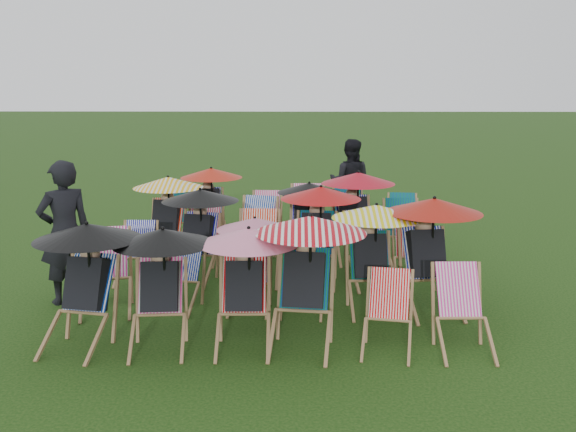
{
  "coord_description": "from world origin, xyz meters",
  "views": [
    {
      "loc": [
        0.26,
        -8.78,
        2.85
      ],
      "look_at": [
        0.13,
        0.35,
        0.9
      ],
      "focal_mm": 40.0,
      "sensor_mm": 36.0,
      "label": 1
    }
  ],
  "objects_px": {
    "deckchair_29": "(402,220)",
    "person_left": "(65,232)",
    "deckchair_0": "(82,283)",
    "person_rear": "(350,182)",
    "deckchair_5": "(463,312)"
  },
  "relations": [
    {
      "from": "deckchair_0",
      "to": "person_left",
      "type": "xyz_separation_m",
      "value": [
        -0.67,
        1.4,
        0.22
      ]
    },
    {
      "from": "deckchair_29",
      "to": "person_rear",
      "type": "bearing_deg",
      "value": 124.1
    },
    {
      "from": "deckchair_0",
      "to": "deckchair_29",
      "type": "xyz_separation_m",
      "value": [
        4.17,
        4.54,
        -0.29
      ]
    },
    {
      "from": "deckchair_0",
      "to": "person_rear",
      "type": "distance_m",
      "value": 6.94
    },
    {
      "from": "person_left",
      "to": "person_rear",
      "type": "xyz_separation_m",
      "value": [
        4.02,
        4.67,
        -0.08
      ]
    },
    {
      "from": "deckchair_5",
      "to": "deckchair_29",
      "type": "distance_m",
      "value": 4.63
    },
    {
      "from": "deckchair_0",
      "to": "person_left",
      "type": "distance_m",
      "value": 1.57
    },
    {
      "from": "person_left",
      "to": "person_rear",
      "type": "height_order",
      "value": "person_left"
    },
    {
      "from": "deckchair_29",
      "to": "deckchair_0",
      "type": "bearing_deg",
      "value": -126.3
    },
    {
      "from": "deckchair_29",
      "to": "person_left",
      "type": "height_order",
      "value": "person_left"
    },
    {
      "from": "deckchair_0",
      "to": "deckchair_5",
      "type": "relative_size",
      "value": 1.53
    },
    {
      "from": "deckchair_29",
      "to": "person_left",
      "type": "distance_m",
      "value": 5.79
    },
    {
      "from": "person_left",
      "to": "person_rear",
      "type": "distance_m",
      "value": 6.17
    },
    {
      "from": "person_rear",
      "to": "person_left",
      "type": "bearing_deg",
      "value": 61.17
    },
    {
      "from": "deckchair_5",
      "to": "deckchair_0",
      "type": "bearing_deg",
      "value": 177.35
    }
  ]
}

